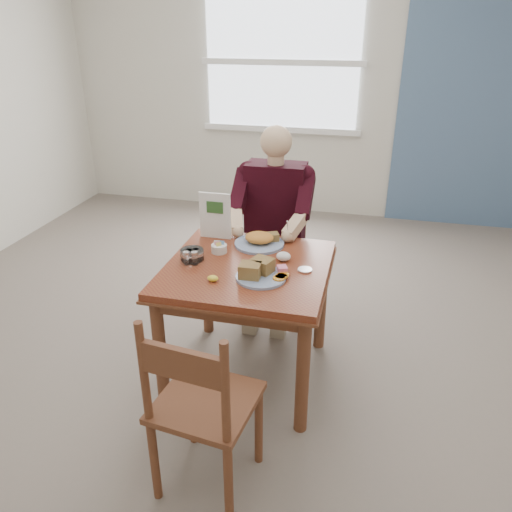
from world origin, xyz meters
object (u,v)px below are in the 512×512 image
(table, at_px, (247,283))
(chair_near, at_px, (202,407))
(chair_far, at_px, (275,251))
(diner, at_px, (273,212))
(far_plate, at_px, (260,240))
(near_plate, at_px, (260,272))

(table, distance_m, chair_near, 0.87)
(chair_far, height_order, diner, diner)
(table, height_order, far_plate, far_plate)
(chair_far, relative_size, chair_near, 1.00)
(diner, xyz_separation_m, far_plate, (0.01, -0.42, -0.03))
(table, bearing_deg, diner, 90.00)
(chair_far, relative_size, far_plate, 2.38)
(far_plate, bearing_deg, chair_far, 90.75)
(near_plate, xyz_separation_m, far_plate, (-0.09, 0.41, -0.00))
(near_plate, height_order, far_plate, near_plate)
(chair_near, relative_size, diner, 0.69)
(chair_near, height_order, diner, diner)
(diner, distance_m, far_plate, 0.42)
(chair_far, height_order, far_plate, chair_far)
(table, height_order, near_plate, near_plate)
(near_plate, relative_size, far_plate, 0.76)
(chair_near, xyz_separation_m, far_plate, (-0.01, 1.14, 0.30))
(chair_near, height_order, near_plate, chair_near)
(table, bearing_deg, chair_far, 90.00)
(chair_near, height_order, far_plate, chair_near)
(table, xyz_separation_m, chair_near, (0.02, -0.85, -0.16))
(near_plate, bearing_deg, chair_far, 96.23)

